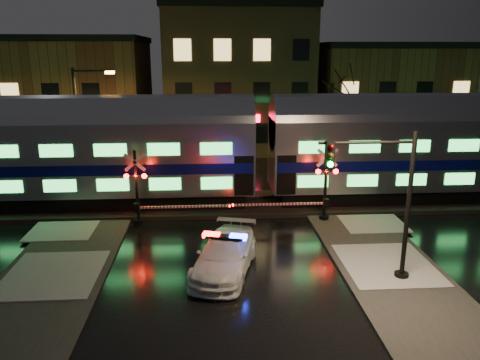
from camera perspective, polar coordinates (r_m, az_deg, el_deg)
The scene contains 13 objects.
ground at distance 21.30m, azimuth -2.25°, elevation -7.56°, with size 120.00×120.00×0.00m, color black.
ballast at distance 25.94m, azimuth -2.55°, elevation -3.00°, with size 90.00×4.20×0.24m, color black.
sidewalk_left at distance 17.03m, azimuth -24.91°, elevation -15.16°, with size 4.00×20.00×0.12m, color #2D2D2D.
sidewalk_right at distance 17.37m, azimuth 21.04°, elevation -14.10°, with size 4.00×20.00×0.12m, color #2D2D2D.
building_left at distance 43.62m, azimuth -20.72°, elevation 9.46°, with size 14.00×10.00×9.00m, color brown.
building_mid at distance 42.25m, azimuth -0.40°, elevation 11.98°, with size 12.00×11.00×11.50m, color brown.
building_right at distance 44.56m, azimuth 16.83°, elevation 9.58°, with size 12.00×10.00×8.50m, color brown.
train at distance 25.25m, azimuth 2.73°, elevation 4.16°, with size 51.00×3.12×5.92m.
police_car at distance 18.34m, azimuth -1.85°, elevation -9.08°, with size 3.14×5.20×1.57m.
crossing_signal_right at distance 23.52m, azimuth 9.54°, elevation -1.36°, with size 5.50×0.64×3.90m.
crossing_signal_left at distance 23.15m, azimuth -11.58°, elevation -1.86°, with size 5.35×0.64×3.79m.
traffic_light at distance 17.54m, azimuth 17.25°, elevation -2.91°, with size 3.66×0.68×5.66m.
streetlight at distance 29.90m, azimuth -18.73°, elevation 6.83°, with size 2.47×0.26×7.38m.
Camera 1 is at (-0.44, -19.60, 8.34)m, focal length 35.00 mm.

